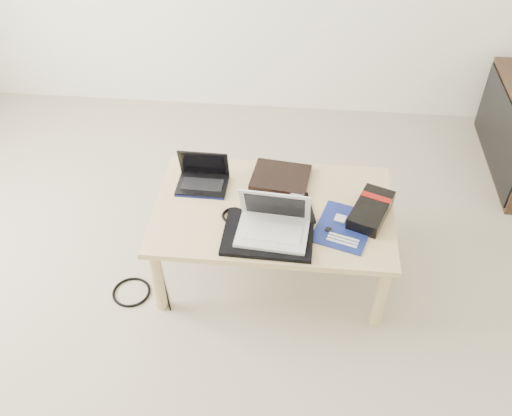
# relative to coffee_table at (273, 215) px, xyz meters

# --- Properties ---
(ground) EXTENTS (4.00, 4.00, 0.00)m
(ground) POSITION_rel_coffee_table_xyz_m (-0.32, -0.49, -0.35)
(ground) COLOR #BCB198
(ground) RESTS_ON ground
(coffee_table) EXTENTS (1.10, 0.70, 0.40)m
(coffee_table) POSITION_rel_coffee_table_xyz_m (0.00, 0.00, 0.00)
(coffee_table) COLOR tan
(coffee_table) RESTS_ON ground
(book) EXTENTS (0.30, 0.26, 0.03)m
(book) POSITION_rel_coffee_table_xyz_m (0.02, 0.21, 0.06)
(book) COLOR black
(book) RESTS_ON coffee_table
(netbook) EXTENTS (0.24, 0.18, 0.17)m
(netbook) POSITION_rel_coffee_table_xyz_m (-0.35, 0.14, 0.08)
(netbook) COLOR black
(netbook) RESTS_ON coffee_table
(tablet) EXTENTS (0.30, 0.25, 0.01)m
(tablet) POSITION_rel_coffee_table_xyz_m (0.05, -0.02, 0.06)
(tablet) COLOR black
(tablet) RESTS_ON coffee_table
(remote) EXTENTS (0.11, 0.25, 0.02)m
(remote) POSITION_rel_coffee_table_xyz_m (0.08, -0.01, 0.06)
(remote) COLOR silver
(remote) RESTS_ON coffee_table
(neoprene_sleeve) EXTENTS (0.40, 0.29, 0.02)m
(neoprene_sleeve) POSITION_rel_coffee_table_xyz_m (-0.01, -0.19, 0.06)
(neoprene_sleeve) COLOR black
(neoprene_sleeve) RESTS_ON coffee_table
(white_laptop) EXTENTS (0.32, 0.24, 0.21)m
(white_laptop) POSITION_rel_coffee_table_xyz_m (0.01, -0.17, 0.11)
(white_laptop) COLOR silver
(white_laptop) RESTS_ON neoprene_sleeve
(motherboard) EXTENTS (0.31, 0.34, 0.01)m
(motherboard) POSITION_rel_coffee_table_xyz_m (0.32, -0.10, 0.05)
(motherboard) COLOR #0D1356
(motherboard) RESTS_ON coffee_table
(gpu_box) EXTENTS (0.23, 0.31, 0.06)m
(gpu_box) POSITION_rel_coffee_table_xyz_m (0.44, -0.01, 0.08)
(gpu_box) COLOR black
(gpu_box) RESTS_ON coffee_table
(cable_coil) EXTENTS (0.13, 0.13, 0.01)m
(cable_coil) POSITION_rel_coffee_table_xyz_m (-0.17, -0.08, 0.05)
(cable_coil) COLOR black
(cable_coil) RESTS_ON coffee_table
(floor_cable_coil) EXTENTS (0.19, 0.19, 0.01)m
(floor_cable_coil) POSITION_rel_coffee_table_xyz_m (-0.66, -0.24, -0.35)
(floor_cable_coil) COLOR black
(floor_cable_coil) RESTS_ON ground
(floor_cable_trail) EXTENTS (0.15, 0.35, 0.01)m
(floor_cable_trail) POSITION_rel_coffee_table_xyz_m (-0.52, -0.15, -0.35)
(floor_cable_trail) COLOR black
(floor_cable_trail) RESTS_ON ground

